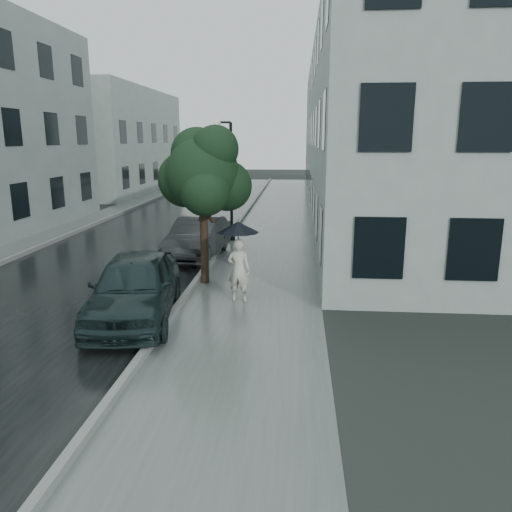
# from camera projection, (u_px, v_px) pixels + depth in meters

# --- Properties ---
(ground) EXTENTS (120.00, 120.00, 0.00)m
(ground) POSITION_uv_depth(u_px,v_px,m) (234.00, 330.00, 11.09)
(ground) COLOR black
(ground) RESTS_ON ground
(sidewalk) EXTENTS (3.50, 60.00, 0.01)m
(sidewalk) POSITION_uv_depth(u_px,v_px,m) (273.00, 232.00, 22.71)
(sidewalk) COLOR slate
(sidewalk) RESTS_ON ground
(kerb_near) EXTENTS (0.15, 60.00, 0.15)m
(kerb_near) POSITION_uv_depth(u_px,v_px,m) (233.00, 230.00, 22.85)
(kerb_near) COLOR slate
(kerb_near) RESTS_ON ground
(asphalt_road) EXTENTS (6.85, 60.00, 0.00)m
(asphalt_road) POSITION_uv_depth(u_px,v_px,m) (159.00, 230.00, 23.15)
(asphalt_road) COLOR black
(asphalt_road) RESTS_ON ground
(kerb_far) EXTENTS (0.15, 60.00, 0.15)m
(kerb_far) POSITION_uv_depth(u_px,v_px,m) (86.00, 228.00, 23.42)
(kerb_far) COLOR slate
(kerb_far) RESTS_ON ground
(sidewalk_far) EXTENTS (1.70, 60.00, 0.01)m
(sidewalk_far) POSITION_uv_depth(u_px,v_px,m) (67.00, 229.00, 23.51)
(sidewalk_far) COLOR #4C5451
(sidewalk_far) RESTS_ON ground
(building_near) EXTENTS (7.02, 36.00, 9.00)m
(building_near) POSITION_uv_depth(u_px,v_px,m) (372.00, 132.00, 28.53)
(building_near) COLOR #94A19C
(building_near) RESTS_ON ground
(building_far_b) EXTENTS (7.02, 18.00, 8.00)m
(building_far_b) POSITION_uv_depth(u_px,v_px,m) (112.00, 141.00, 40.41)
(building_far_b) COLOR #94A19C
(building_far_b) RESTS_ON ground
(pedestrian) EXTENTS (0.66, 0.49, 1.66)m
(pedestrian) POSITION_uv_depth(u_px,v_px,m) (239.00, 270.00, 12.85)
(pedestrian) COLOR beige
(pedestrian) RESTS_ON sidewalk
(umbrella) EXTENTS (1.22, 1.22, 1.21)m
(umbrella) POSITION_uv_depth(u_px,v_px,m) (238.00, 227.00, 12.63)
(umbrella) COLOR black
(umbrella) RESTS_ON ground
(street_tree) EXTENTS (2.74, 2.49, 4.52)m
(street_tree) POSITION_uv_depth(u_px,v_px,m) (203.00, 174.00, 14.07)
(street_tree) COLOR #332619
(street_tree) RESTS_ON ground
(lamp_post) EXTENTS (0.85, 0.32, 4.89)m
(lamp_post) POSITION_uv_depth(u_px,v_px,m) (227.00, 172.00, 20.26)
(lamp_post) COLOR black
(lamp_post) RESTS_ON ground
(car_near) EXTENTS (2.43, 4.74, 1.55)m
(car_near) POSITION_uv_depth(u_px,v_px,m) (135.00, 287.00, 11.60)
(car_near) COLOR black
(car_near) RESTS_ON ground
(car_far) EXTENTS (1.84, 4.35, 1.40)m
(car_far) POSITION_uv_depth(u_px,v_px,m) (197.00, 238.00, 17.78)
(car_far) COLOR #25272A
(car_far) RESTS_ON ground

